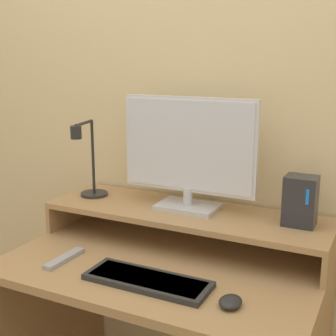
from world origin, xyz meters
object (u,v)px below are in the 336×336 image
Objects in this scene: monitor at (188,152)px; mouse at (230,302)px; router_dock at (300,201)px; desk_lamp at (89,167)px; keyboard at (148,280)px; remote_control at (64,259)px.

mouse is (0.32, -0.40, -0.34)m from monitor.
router_dock is at bearing 1.43° from monitor.
desk_lamp is 0.79× the size of keyboard.
desk_lamp reaches higher than router_dock.
monitor reaches higher than keyboard.
mouse is (0.73, -0.34, -0.25)m from desk_lamp.
remote_control is (-0.31, -0.36, -0.35)m from monitor.
router_dock is at bearing 27.09° from remote_control.
remote_control is (-0.34, 0.02, -0.00)m from keyboard.
monitor is 0.52m from keyboard.
keyboard is 0.28m from mouse.
router_dock is 0.47m from mouse.
monitor is at bearing 94.87° from keyboard.
remote_control is (-0.63, 0.04, -0.01)m from mouse.
mouse is at bearing -3.64° from keyboard.
router_dock is 0.59m from keyboard.
desk_lamp is 0.61m from keyboard.
router_dock is (0.84, 0.07, -0.04)m from desk_lamp.
mouse is (0.28, -0.02, 0.00)m from keyboard.
keyboard is (0.45, -0.33, -0.25)m from desk_lamp.
remote_control is at bearing 176.73° from mouse.
monitor is 3.03× the size of router_dock.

